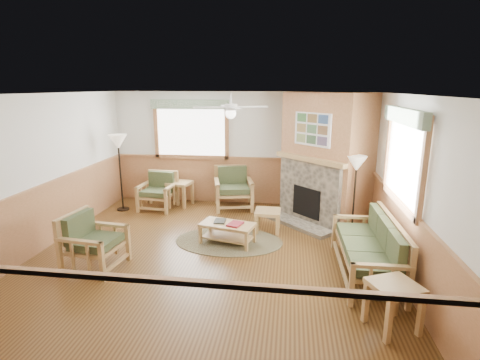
# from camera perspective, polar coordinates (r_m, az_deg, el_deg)

# --- Properties ---
(floor) EXTENTS (6.00, 6.00, 0.01)m
(floor) POSITION_cam_1_polar(r_m,az_deg,el_deg) (6.63, -4.32, -11.10)
(floor) COLOR #573818
(floor) RESTS_ON ground
(ceiling) EXTENTS (6.00, 6.00, 0.01)m
(ceiling) POSITION_cam_1_polar(r_m,az_deg,el_deg) (6.00, -4.81, 12.98)
(ceiling) COLOR white
(ceiling) RESTS_ON floor
(wall_back) EXTENTS (6.00, 0.02, 2.70)m
(wall_back) POSITION_cam_1_polar(r_m,az_deg,el_deg) (9.07, -0.55, 4.81)
(wall_back) COLOR white
(wall_back) RESTS_ON floor
(wall_front) EXTENTS (6.00, 0.02, 2.70)m
(wall_front) POSITION_cam_1_polar(r_m,az_deg,el_deg) (3.46, -15.27, -11.39)
(wall_front) COLOR white
(wall_front) RESTS_ON floor
(wall_left) EXTENTS (0.02, 6.00, 2.70)m
(wall_left) POSITION_cam_1_polar(r_m,az_deg,el_deg) (7.41, -27.87, 1.06)
(wall_left) COLOR white
(wall_left) RESTS_ON floor
(wall_right) EXTENTS (0.02, 6.00, 2.70)m
(wall_right) POSITION_cam_1_polar(r_m,az_deg,el_deg) (6.28, 23.29, -0.54)
(wall_right) COLOR white
(wall_right) RESTS_ON floor
(wainscot) EXTENTS (6.00, 6.00, 1.10)m
(wainscot) POSITION_cam_1_polar(r_m,az_deg,el_deg) (6.41, -4.42, -6.60)
(wainscot) COLOR #A56D43
(wainscot) RESTS_ON floor
(fireplace) EXTENTS (3.11, 3.11, 2.70)m
(fireplace) POSITION_cam_1_polar(r_m,az_deg,el_deg) (8.08, 13.01, 3.30)
(fireplace) COLOR #A56D43
(fireplace) RESTS_ON floor
(window_back) EXTENTS (1.90, 0.16, 1.50)m
(window_back) POSITION_cam_1_polar(r_m,az_deg,el_deg) (9.15, -7.60, 12.19)
(window_back) COLOR white
(window_back) RESTS_ON wall_back
(window_right) EXTENTS (0.16, 1.90, 1.50)m
(window_right) POSITION_cam_1_polar(r_m,az_deg,el_deg) (5.91, 24.53, 10.12)
(window_right) COLOR white
(window_right) RESTS_ON wall_right
(ceiling_fan) EXTENTS (1.59, 1.59, 0.36)m
(ceiling_fan) POSITION_cam_1_polar(r_m,az_deg,el_deg) (6.24, -1.44, 12.69)
(ceiling_fan) COLOR white
(ceiling_fan) RESTS_ON ceiling
(sofa) EXTENTS (1.94, 0.82, 0.89)m
(sofa) POSITION_cam_1_polar(r_m,az_deg,el_deg) (6.07, 18.74, -9.65)
(sofa) COLOR tan
(sofa) RESTS_ON floor
(armchair_back_left) EXTENTS (0.82, 0.82, 0.86)m
(armchair_back_left) POSITION_cam_1_polar(r_m,az_deg,el_deg) (8.95, -12.45, -1.70)
(armchair_back_left) COLOR tan
(armchair_back_left) RESTS_ON floor
(armchair_back_right) EXTENTS (1.04, 1.04, 0.96)m
(armchair_back_right) POSITION_cam_1_polar(r_m,az_deg,el_deg) (8.82, -1.00, -1.24)
(armchair_back_right) COLOR tan
(armchair_back_right) RESTS_ON floor
(armchair_left) EXTENTS (0.88, 0.88, 0.89)m
(armchair_left) POSITION_cam_1_polar(r_m,az_deg,el_deg) (6.38, -21.29, -8.71)
(armchair_left) COLOR tan
(armchair_left) RESTS_ON floor
(coffee_table) EXTENTS (1.06, 0.70, 0.39)m
(coffee_table) POSITION_cam_1_polar(r_m,az_deg,el_deg) (6.92, -1.93, -8.14)
(coffee_table) COLOR tan
(coffee_table) RESTS_ON floor
(end_table_chairs) EXTENTS (0.63, 0.61, 0.59)m
(end_table_chairs) POSITION_cam_1_polar(r_m,az_deg,el_deg) (9.16, -9.12, -2.05)
(end_table_chairs) COLOR tan
(end_table_chairs) RESTS_ON floor
(end_table_sofa) EXTENTS (0.69, 0.68, 0.59)m
(end_table_sofa) POSITION_cam_1_polar(r_m,az_deg,el_deg) (4.99, 22.25, -17.39)
(end_table_sofa) COLOR tan
(end_table_sofa) RESTS_ON floor
(footstool) EXTENTS (0.50, 0.50, 0.43)m
(footstool) POSITION_cam_1_polar(r_m,az_deg,el_deg) (7.51, 4.23, -6.18)
(footstool) COLOR tan
(footstool) RESTS_ON floor
(braided_rug) EXTENTS (2.10, 2.10, 0.01)m
(braided_rug) POSITION_cam_1_polar(r_m,az_deg,el_deg) (7.08, -1.71, -9.28)
(braided_rug) COLOR brown
(braided_rug) RESTS_ON floor
(floor_lamp_left) EXTENTS (0.51, 0.51, 1.78)m
(floor_lamp_left) POSITION_cam_1_polar(r_m,az_deg,el_deg) (8.99, -17.76, 1.05)
(floor_lamp_left) COLOR black
(floor_lamp_left) RESTS_ON floor
(floor_lamp_right) EXTENTS (0.47, 0.47, 1.58)m
(floor_lamp_right) POSITION_cam_1_polar(r_m,az_deg,el_deg) (7.38, 17.00, -2.45)
(floor_lamp_right) COLOR black
(floor_lamp_right) RESTS_ON floor
(book_red) EXTENTS (0.30, 0.35, 0.03)m
(book_red) POSITION_cam_1_polar(r_m,az_deg,el_deg) (6.77, -0.75, -6.61)
(book_red) COLOR maroon
(book_red) RESTS_ON coffee_table
(book_dark) EXTENTS (0.21, 0.28, 0.03)m
(book_dark) POSITION_cam_1_polar(r_m,az_deg,el_deg) (6.93, -3.07, -6.18)
(book_dark) COLOR black
(book_dark) RESTS_ON coffee_table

